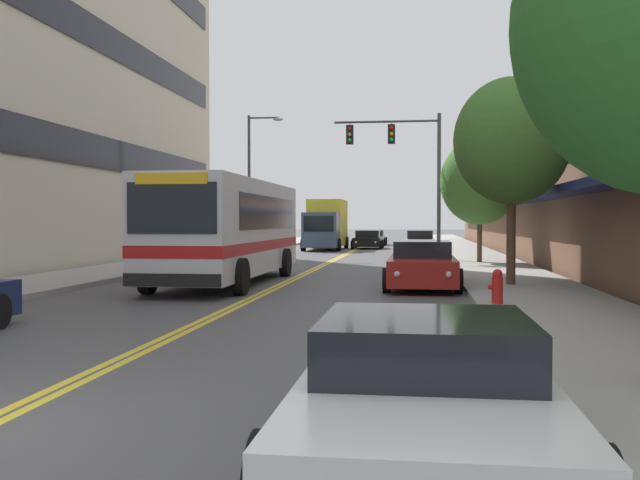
# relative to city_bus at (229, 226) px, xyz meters

# --- Properties ---
(ground_plane) EXTENTS (240.00, 240.00, 0.00)m
(ground_plane) POSITION_rel_city_bus_xyz_m (1.79, 20.95, -1.82)
(ground_plane) COLOR #4C4C4F
(sidewalk_left) EXTENTS (3.45, 106.00, 0.15)m
(sidewalk_left) POSITION_rel_city_bus_xyz_m (-5.43, 20.95, -1.75)
(sidewalk_left) COLOR #9E9B96
(sidewalk_left) RESTS_ON ground_plane
(sidewalk_right) EXTENTS (3.45, 106.00, 0.15)m
(sidewalk_right) POSITION_rel_city_bus_xyz_m (9.02, 20.95, -1.75)
(sidewalk_right) COLOR #9E9B96
(sidewalk_right) RESTS_ON ground_plane
(centre_line) EXTENTS (0.34, 106.00, 0.01)m
(centre_line) POSITION_rel_city_bus_xyz_m (1.79, 20.95, -1.82)
(centre_line) COLOR yellow
(centre_line) RESTS_ON ground_plane
(storefront_row_right) EXTENTS (9.10, 68.00, 7.60)m
(storefront_row_right) POSITION_rel_city_bus_xyz_m (14.97, 20.95, 1.97)
(storefront_row_right) COLOR brown
(storefront_row_right) RESTS_ON ground_plane
(city_bus) EXTENTS (2.90, 10.68, 3.23)m
(city_bus) POSITION_rel_city_bus_xyz_m (0.00, 0.00, 0.00)
(city_bus) COLOR silver
(city_bus) RESTS_ON ground_plane
(car_dark_grey_parked_left_mid) EXTENTS (2.08, 4.87, 1.45)m
(car_dark_grey_parked_left_mid) POSITION_rel_city_bus_xyz_m (-2.61, 10.82, -1.16)
(car_dark_grey_parked_left_mid) COLOR #38383D
(car_dark_grey_parked_left_mid) RESTS_ON ground_plane
(car_white_parked_right_foreground) EXTENTS (2.16, 4.20, 1.23)m
(car_white_parked_right_foreground) POSITION_rel_city_bus_xyz_m (6.05, -16.65, -1.24)
(car_white_parked_right_foreground) COLOR white
(car_white_parked_right_foreground) RESTS_ON ground_plane
(car_champagne_parked_right_mid) EXTENTS (2.11, 4.79, 1.38)m
(car_champagne_parked_right_mid) POSITION_rel_city_bus_xyz_m (6.15, 23.74, -1.19)
(car_champagne_parked_right_mid) COLOR beige
(car_champagne_parked_right_mid) RESTS_ON ground_plane
(car_red_parked_right_far) EXTENTS (2.18, 4.82, 1.39)m
(car_red_parked_right_far) POSITION_rel_city_bus_xyz_m (6.12, -1.03, -1.17)
(car_red_parked_right_far) COLOR maroon
(car_red_parked_right_far) RESTS_ON ground_plane
(car_silver_moving_lead) EXTENTS (1.98, 4.25, 1.21)m
(car_silver_moving_lead) POSITION_rel_city_bus_xyz_m (2.50, 36.09, -1.26)
(car_silver_moving_lead) COLOR #B7B7BC
(car_silver_moving_lead) RESTS_ON ground_plane
(car_black_moving_second) EXTENTS (2.19, 4.17, 1.30)m
(car_black_moving_second) POSITION_rel_city_bus_xyz_m (2.45, 28.93, -1.23)
(car_black_moving_second) COLOR black
(car_black_moving_second) RESTS_ON ground_plane
(box_truck) EXTENTS (2.62, 7.14, 3.45)m
(box_truck) POSITION_rel_city_bus_xyz_m (-0.27, 26.65, -0.10)
(box_truck) COLOR #475675
(box_truck) RESTS_ON ground_plane
(traffic_signal_mast) EXTENTS (5.10, 0.38, 7.09)m
(traffic_signal_mast) POSITION_rel_city_bus_xyz_m (5.36, 12.10, 3.17)
(traffic_signal_mast) COLOR #47474C
(traffic_signal_mast) RESTS_ON ground_plane
(street_lamp_left_far) EXTENTS (2.04, 0.28, 7.97)m
(street_lamp_left_far) POSITION_rel_city_bus_xyz_m (-3.24, 17.39, 2.88)
(street_lamp_left_far) COLOR #47474C
(street_lamp_left_far) RESTS_ON ground_plane
(street_tree_right_mid) EXTENTS (3.34, 3.34, 5.98)m
(street_tree_right_mid) POSITION_rel_city_bus_xyz_m (8.67, -1.06, 2.46)
(street_tree_right_mid) COLOR brown
(street_tree_right_mid) RESTS_ON sidewalk_right
(street_tree_right_far) EXTENTS (3.53, 3.53, 5.55)m
(street_tree_right_far) POSITION_rel_city_bus_xyz_m (8.75, 10.39, 1.93)
(street_tree_right_far) COLOR brown
(street_tree_right_far) RESTS_ON sidewalk_right
(fire_hydrant) EXTENTS (0.32, 0.24, 0.77)m
(fire_hydrant) POSITION_rel_city_bus_xyz_m (7.74, -6.09, -1.29)
(fire_hydrant) COLOR red
(fire_hydrant) RESTS_ON sidewalk_right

